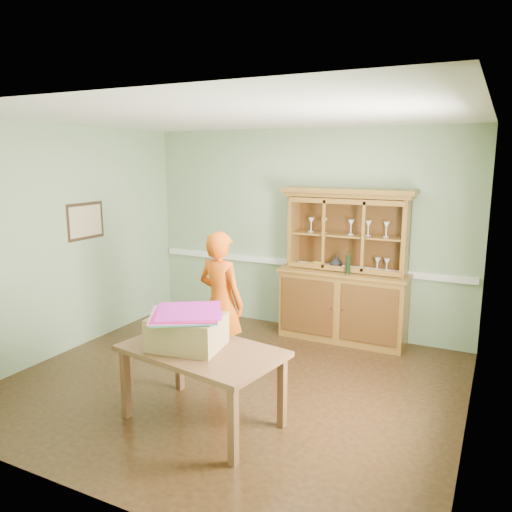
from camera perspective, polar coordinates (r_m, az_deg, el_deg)
The scene contains 14 objects.
floor at distance 5.40m, azimuth -2.67°, elevation -14.30°, with size 4.50×4.50×0.00m, color #473016.
ceiling at distance 4.89m, azimuth -2.97°, elevation 15.61°, with size 4.50×4.50×0.00m, color white.
wall_back at distance 6.76m, azimuth 5.50°, elevation 2.87°, with size 4.50×4.50×0.00m, color #86A37A.
wall_left at distance 6.36m, azimuth -20.79°, elevation 1.67°, with size 4.00×4.00×0.00m, color #86A37A.
wall_right at distance 4.36m, azimuth 23.97°, elevation -2.67°, with size 4.00×4.00×0.00m, color #86A37A.
wall_front at distance 3.42m, azimuth -19.49°, elevation -5.97°, with size 4.50×4.50×0.00m, color #86A37A.
chair_rail at distance 6.82m, azimuth 5.36°, elevation -0.90°, with size 4.41×0.05×0.08m, color white.
framed_map at distance 6.53m, azimuth -18.86°, elevation 3.80°, with size 0.03×0.60×0.46m.
window_panel at distance 4.04m, azimuth 23.63°, elevation -1.51°, with size 0.03×0.96×1.36m.
china_hutch at distance 6.48m, azimuth 10.03°, elevation -3.58°, with size 1.66×0.55×1.95m.
dining_table at distance 4.46m, azimuth -6.22°, elevation -11.44°, with size 1.50×1.04×0.69m.
cardboard_box at distance 4.43m, azimuth -7.88°, elevation -8.56°, with size 0.60×0.48×0.28m, color #94784C.
kite_stack at distance 4.39m, azimuth -8.05°, elevation -6.53°, with size 0.75×0.75×0.04m.
person at distance 5.42m, azimuth -4.03°, elevation -5.35°, with size 0.57×0.37×1.56m, color #E1560E.
Camera 1 is at (2.39, -4.25, 2.32)m, focal length 35.00 mm.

